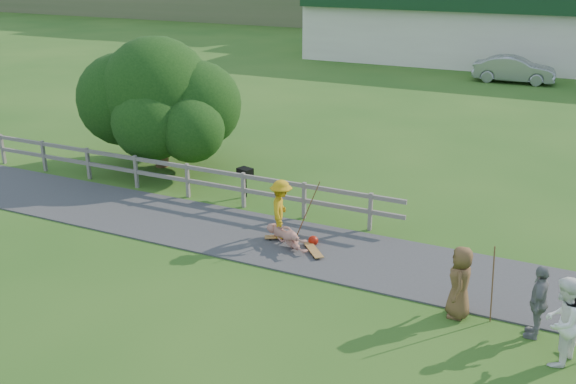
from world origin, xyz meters
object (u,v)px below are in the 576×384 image
at_px(skater_fallen, 287,236).
at_px(skater_rider, 281,213).
at_px(spectator_a, 561,321).
at_px(spectator_c, 460,282).
at_px(spectator_b, 538,302).
at_px(car_silver, 514,70).
at_px(tree, 159,118).
at_px(bbq, 245,183).

bearing_deg(skater_fallen, skater_rider, 78.47).
distance_m(spectator_a, spectator_c, 2.20).
bearing_deg(skater_fallen, spectator_b, -73.87).
relative_size(skater_fallen, spectator_b, 0.99).
bearing_deg(skater_rider, car_silver, -26.08).
bearing_deg(skater_rider, skater_fallen, -152.27).
bearing_deg(skater_fallen, spectator_c, -77.20).
bearing_deg(spectator_a, skater_rider, -93.16).
distance_m(skater_fallen, car_silver, 26.09).
relative_size(spectator_a, tree, 0.28).
bearing_deg(bbq, tree, 176.27).
bearing_deg(tree, bbq, -18.78).
bearing_deg(bbq, spectator_c, -14.50).
relative_size(spectator_c, tree, 0.26).
relative_size(skater_rider, car_silver, 0.35).
relative_size(spectator_a, spectator_b, 1.12).
height_order(skater_rider, tree, tree).
xyz_separation_m(spectator_a, car_silver, (-4.32, 28.38, -0.12)).
distance_m(skater_fallen, spectator_a, 7.20).
height_order(spectator_a, spectator_c, spectator_a).
distance_m(spectator_b, spectator_c, 1.56).
bearing_deg(skater_rider, tree, 39.90).
bearing_deg(spectator_c, spectator_b, 77.03).
xyz_separation_m(car_silver, bbq, (-5.18, -23.27, -0.28)).
height_order(spectator_c, bbq, spectator_c).
bearing_deg(spectator_c, bbq, -128.57).
bearing_deg(bbq, car_silver, 92.51).
relative_size(skater_rider, spectator_a, 0.91).
relative_size(skater_rider, bbq, 1.67).
xyz_separation_m(spectator_a, spectator_b, (-0.46, 0.76, -0.10)).
relative_size(car_silver, bbq, 4.82).
relative_size(spectator_a, spectator_c, 1.10).
distance_m(car_silver, tree, 23.79).
distance_m(car_silver, bbq, 23.84).
height_order(skater_rider, bbq, skater_rider).
bearing_deg(spectator_b, car_silver, -170.28).
height_order(skater_fallen, tree, tree).
distance_m(spectator_b, bbq, 10.03).
bearing_deg(skater_rider, spectator_a, -130.79).
xyz_separation_m(skater_rider, spectator_c, (5.05, -1.82, -0.00)).
xyz_separation_m(spectator_b, car_silver, (-3.86, 27.61, -0.02)).
bearing_deg(spectator_a, car_silver, -153.70).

